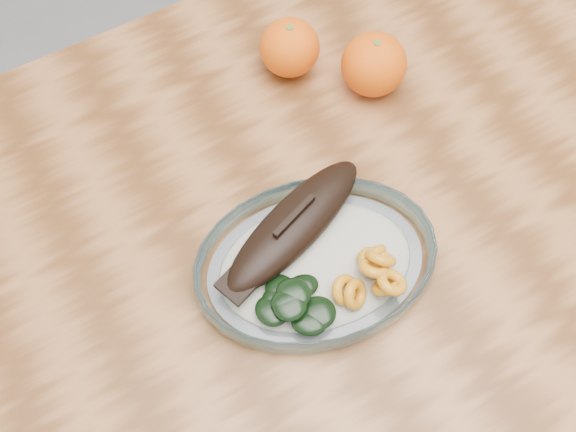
{
  "coord_description": "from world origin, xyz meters",
  "views": [
    {
      "loc": [
        -0.27,
        -0.26,
        1.46
      ],
      "look_at": [
        -0.1,
        0.05,
        0.77
      ],
      "focal_mm": 45.0,
      "sensor_mm": 36.0,
      "label": 1
    }
  ],
  "objects_px": {
    "plated_meal": "(315,261)",
    "orange_right": "(374,64)",
    "orange_left": "(290,48)",
    "dining_table": "(375,257)"
  },
  "relations": [
    {
      "from": "plated_meal",
      "to": "orange_right",
      "type": "relative_size",
      "value": 7.21
    },
    {
      "from": "orange_right",
      "to": "orange_left",
      "type": "bearing_deg",
      "value": 135.66
    },
    {
      "from": "orange_left",
      "to": "plated_meal",
      "type": "bearing_deg",
      "value": -113.35
    },
    {
      "from": "orange_left",
      "to": "orange_right",
      "type": "relative_size",
      "value": 0.93
    },
    {
      "from": "dining_table",
      "to": "plated_meal",
      "type": "height_order",
      "value": "plated_meal"
    },
    {
      "from": "orange_left",
      "to": "orange_right",
      "type": "height_order",
      "value": "orange_right"
    },
    {
      "from": "plated_meal",
      "to": "orange_right",
      "type": "bearing_deg",
      "value": 57.71
    },
    {
      "from": "orange_left",
      "to": "dining_table",
      "type": "bearing_deg",
      "value": -92.72
    },
    {
      "from": "orange_left",
      "to": "orange_right",
      "type": "distance_m",
      "value": 0.1
    },
    {
      "from": "dining_table",
      "to": "orange_left",
      "type": "relative_size",
      "value": 16.59
    }
  ]
}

